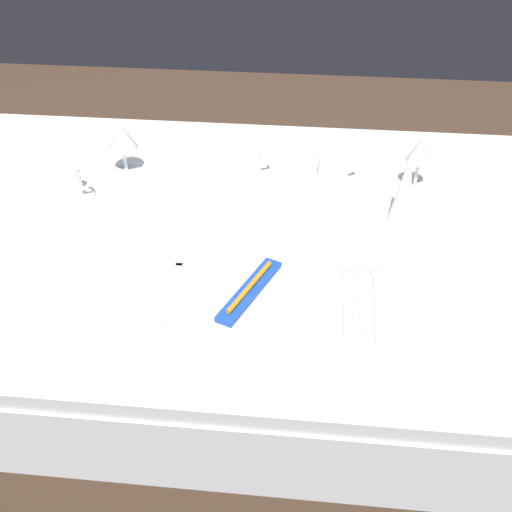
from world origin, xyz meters
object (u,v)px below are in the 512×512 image
dinner_knife (331,302)px  napkin_folded (405,188)px  spoon_dessert (361,293)px  coffee_cup_left (248,158)px  toothbrush_package (250,290)px  spoon_soup (347,291)px  wine_glass_centre (420,153)px  coffee_cup_far (334,166)px  spoon_tea (377,295)px  coffee_cup_right (67,182)px  dinner_plate (250,296)px  fork_outer (173,286)px  wine_glass_left (122,139)px

dinner_knife → napkin_folded: napkin_folded is taller
spoon_dessert → coffee_cup_left: (-0.28, 0.47, 0.04)m
toothbrush_package → spoon_soup: bearing=12.5°
dinner_knife → wine_glass_centre: bearing=66.0°
coffee_cup_left → coffee_cup_far: 0.22m
spoon_tea → coffee_cup_left: bearing=123.6°
toothbrush_package → coffee_cup_left: bearing=96.7°
spoon_tea → wine_glass_centre: bearing=75.0°
spoon_dessert → napkin_folded: size_ratio=1.23×
coffee_cup_right → dinner_knife: bearing=-27.2°
dinner_knife → dinner_plate: bearing=-177.6°
wine_glass_centre → spoon_dessert: bearing=-108.9°
spoon_tea → coffee_cup_left: (-0.31, 0.47, 0.04)m
coffee_cup_right → napkin_folded: (0.81, -0.02, 0.04)m
toothbrush_package → fork_outer: (-0.16, 0.03, -0.02)m
coffee_cup_left → wine_glass_centre: (0.43, -0.03, 0.05)m
toothbrush_package → spoon_soup: (0.19, 0.04, -0.02)m
coffee_cup_far → wine_glass_left: 0.55m
spoon_soup → coffee_cup_far: coffee_cup_far is taller
spoon_dessert → wine_glass_centre: wine_glass_centre is taller
spoon_tea → wine_glass_centre: size_ratio=1.64×
spoon_soup → coffee_cup_right: coffee_cup_right is taller
coffee_cup_far → wine_glass_left: (-0.55, -0.01, 0.06)m
dinner_plate → coffee_cup_right: (-0.49, 0.34, 0.04)m
dinner_knife → spoon_dessert: bearing=30.2°
spoon_dessert → coffee_cup_far: bearing=97.2°
coffee_cup_right → coffee_cup_far: (0.65, 0.16, -0.01)m
coffee_cup_right → wine_glass_left: size_ratio=0.73×
dinner_knife → spoon_tea: (0.09, 0.03, -0.00)m
spoon_soup → coffee_cup_left: 0.53m
dinner_plate → coffee_cup_right: size_ratio=2.62×
spoon_soup → spoon_tea: size_ratio=0.89×
fork_outer → napkin_folded: 0.57m
spoon_tea → wine_glass_left: 0.79m
spoon_dessert → spoon_tea: 0.03m
dinner_knife → spoon_tea: 0.10m
spoon_dessert → spoon_tea: same height
dinner_plate → spoon_dessert: size_ratio=1.22×
spoon_soup → wine_glass_centre: 0.48m
toothbrush_package → spoon_tea: 0.26m
spoon_dessert → coffee_cup_left: size_ratio=2.21×
dinner_plate → coffee_cup_left: 0.51m
fork_outer → coffee_cup_right: bearing=136.3°
dinner_plate → spoon_soup: dinner_plate is taller
toothbrush_package → napkin_folded: napkin_folded is taller
fork_outer → spoon_dessert: size_ratio=1.07×
dinner_plate → spoon_soup: bearing=12.5°
dinner_plate → wine_glass_centre: size_ratio=1.86×
fork_outer → wine_glass_centre: bearing=40.6°
dinner_plate → dinner_knife: bearing=2.4°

